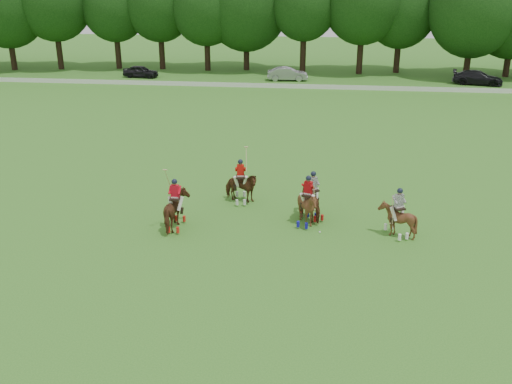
# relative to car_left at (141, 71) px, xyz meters

# --- Properties ---
(ground) EXTENTS (180.00, 180.00, 0.00)m
(ground) POSITION_rel_car_left_xyz_m (18.17, -42.50, -0.68)
(ground) COLOR #317020
(ground) RESTS_ON ground
(tree_line) EXTENTS (117.98, 14.32, 14.75)m
(tree_line) POSITION_rel_car_left_xyz_m (18.43, 5.55, 7.55)
(tree_line) COLOR black
(tree_line) RESTS_ON ground
(boundary_rail) EXTENTS (120.00, 0.10, 0.44)m
(boundary_rail) POSITION_rel_car_left_xyz_m (18.17, -4.50, -0.46)
(boundary_rail) COLOR white
(boundary_rail) RESTS_ON ground
(car_left) EXTENTS (4.10, 1.99, 1.35)m
(car_left) POSITION_rel_car_left_xyz_m (0.00, 0.00, 0.00)
(car_left) COLOR black
(car_left) RESTS_ON ground
(car_mid) EXTENTS (4.53, 1.90, 1.46)m
(car_mid) POSITION_rel_car_left_xyz_m (16.72, 0.00, 0.05)
(car_mid) COLOR #98999D
(car_mid) RESTS_ON ground
(car_right) EXTENTS (5.44, 3.17, 1.48)m
(car_right) POSITION_rel_car_left_xyz_m (36.97, 0.00, 0.07)
(car_right) COLOR black
(car_right) RESTS_ON ground
(polo_red_a) EXTENTS (1.28, 2.07, 2.97)m
(polo_red_a) POSITION_rel_car_left_xyz_m (14.44, -39.81, 0.22)
(polo_red_a) COLOR #522815
(polo_red_a) RESTS_ON ground
(polo_red_b) EXTENTS (1.78, 1.59, 2.85)m
(polo_red_b) POSITION_rel_car_left_xyz_m (16.91, -36.21, 0.15)
(polo_red_b) COLOR #522815
(polo_red_b) RESTS_ON ground
(polo_red_c) EXTENTS (1.82, 1.93, 2.42)m
(polo_red_c) POSITION_rel_car_left_xyz_m (20.42, -38.60, 0.21)
(polo_red_c) COLOR #522815
(polo_red_c) RESTS_ON ground
(polo_stripe_a) EXTENTS (1.82, 2.16, 2.37)m
(polo_stripe_a) POSITION_rel_car_left_xyz_m (20.63, -37.82, 0.19)
(polo_stripe_a) COLOR #522815
(polo_stripe_a) RESTS_ON ground
(polo_stripe_b) EXTENTS (1.78, 1.85, 2.29)m
(polo_stripe_b) POSITION_rel_car_left_xyz_m (24.46, -39.38, 0.15)
(polo_stripe_b) COLOR #522815
(polo_stripe_b) RESTS_ON ground
(polo_ball) EXTENTS (0.09, 0.09, 0.09)m
(polo_ball) POSITION_rel_car_left_xyz_m (21.04, -39.51, -0.63)
(polo_ball) COLOR white
(polo_ball) RESTS_ON ground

